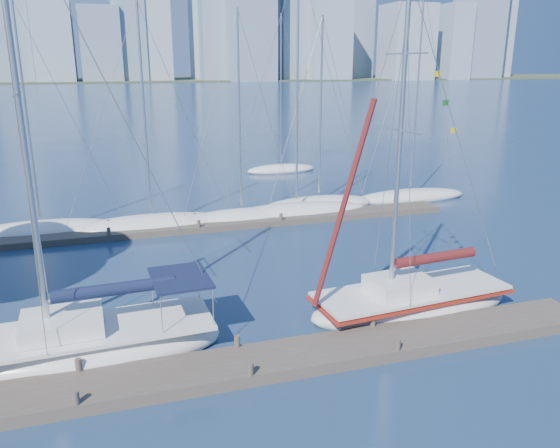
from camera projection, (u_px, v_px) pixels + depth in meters
name	position (u px, v px, depth m)	size (l,w,h in m)	color
ground	(244.00, 371.00, 17.53)	(700.00, 700.00, 0.00)	navy
near_dock	(244.00, 366.00, 17.47)	(26.00, 2.00, 0.40)	#473D34
far_dock	(214.00, 225.00, 32.70)	(30.00, 1.80, 0.36)	#473D34
far_shore	(112.00, 80.00, 310.63)	(800.00, 100.00, 1.50)	#38472D
sailboat_navy	(83.00, 326.00, 17.99)	(9.20, 3.39, 15.53)	silver
sailboat_maroon	(411.00, 289.00, 21.40)	(8.62, 3.45, 12.91)	silver
bg_boat_0	(42.00, 230.00, 31.37)	(8.89, 2.63, 13.08)	silver
bg_boat_1	(152.00, 224.00, 32.54)	(9.90, 5.07, 13.13)	silver
bg_boat_2	(242.00, 217.00, 34.07)	(8.02, 4.38, 12.87)	silver
bg_boat_3	(296.00, 211.00, 35.25)	(9.90, 3.41, 15.72)	silver
bg_boat_4	(319.00, 204.00, 37.08)	(8.26, 4.64, 12.76)	silver
bg_boat_5	(410.00, 196.00, 39.36)	(9.01, 4.04, 14.57)	silver
bg_boat_7	(281.00, 169.00, 49.56)	(6.59, 4.43, 13.86)	silver
skyline	(150.00, 8.00, 279.28)	(503.19, 51.31, 120.08)	#8598AC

